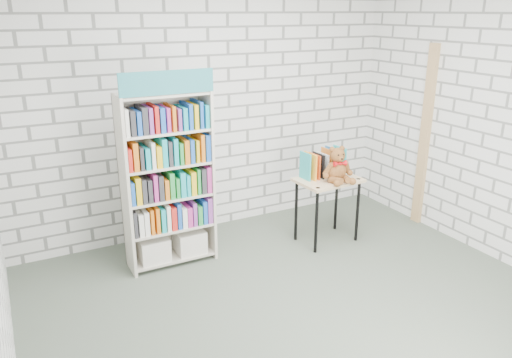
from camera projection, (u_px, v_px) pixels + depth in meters
name	position (u px, v px, depth m)	size (l,w,h in m)	color
ground	(305.00, 308.00, 4.30)	(4.50, 4.50, 0.00)	#4D584A
room_shell	(312.00, 103.00, 3.73)	(4.52, 4.02, 2.81)	silver
bookshelf	(168.00, 179.00, 4.83)	(0.86, 0.34, 1.94)	beige
display_table	(328.00, 188.00, 5.38)	(0.70, 0.50, 0.72)	#D7B081
table_books	(323.00, 164.00, 5.39)	(0.48, 0.23, 0.28)	teal
teddy_bear	(338.00, 168.00, 5.23)	(0.35, 0.33, 0.37)	brown
door_trim	(425.00, 137.00, 5.74)	(0.05, 0.12, 2.10)	tan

